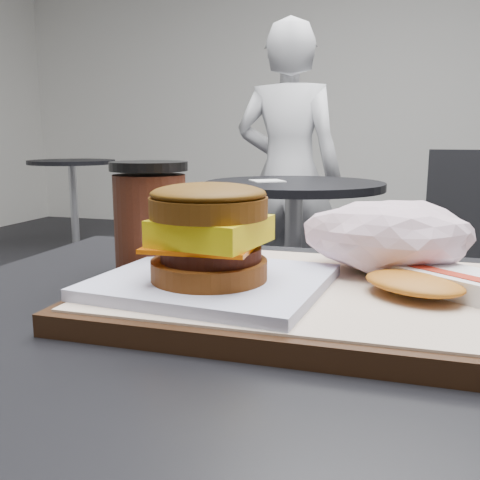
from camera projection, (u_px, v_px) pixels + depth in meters
name	position (u px, v px, depth m)	size (l,w,h in m)	color
serving_tray	(312.00, 295.00, 0.48)	(0.38, 0.28, 0.02)	black
breakfast_sandwich	(210.00, 245.00, 0.46)	(0.20, 0.19, 0.09)	white
hash_brown	(434.00, 281.00, 0.45)	(0.14, 0.13, 0.02)	white
crumpled_wrapper	(388.00, 236.00, 0.52)	(0.16, 0.13, 0.07)	white
coffee_cup	(150.00, 221.00, 0.58)	(0.08, 0.08, 0.12)	#3E190F
neighbor_table	(293.00, 232.00, 2.13)	(0.70, 0.70, 0.75)	black
napkin	(267.00, 181.00, 2.11)	(0.12, 0.12, 0.00)	white
neighbor_chair	(446.00, 255.00, 1.89)	(0.63, 0.47, 0.88)	#B4B4BA
patron	(288.00, 175.00, 2.67)	(0.54, 0.35, 1.47)	silver
bg_table_mid	(73.00, 184.00, 4.16)	(0.66, 0.66, 0.75)	black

